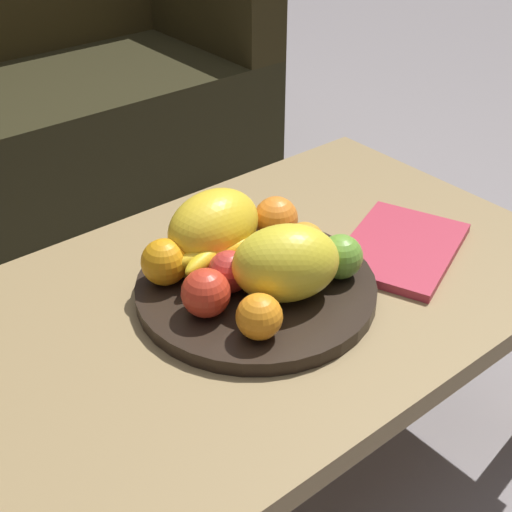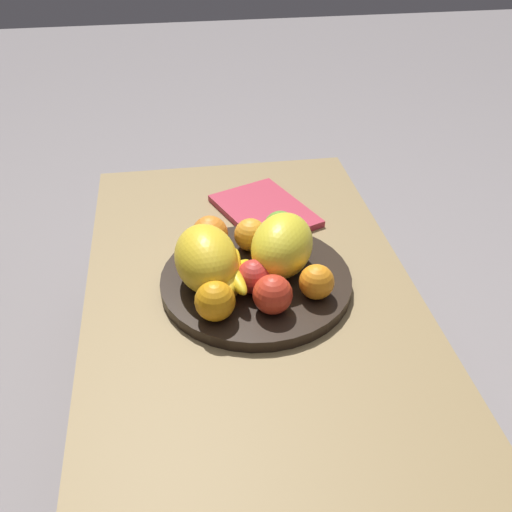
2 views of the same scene
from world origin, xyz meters
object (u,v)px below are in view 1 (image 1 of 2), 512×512
at_px(melon_large_front, 286,263).
at_px(banana_bunch, 218,260).
at_px(fruit_bowl, 256,288).
at_px(magazine, 401,248).
at_px(coffee_table, 235,322).
at_px(orange_back, 165,262).
at_px(orange_right, 304,243).
at_px(melon_smaller_beside, 214,227).
at_px(apple_left, 206,293).
at_px(apple_right, 228,271).
at_px(orange_front, 276,218).
at_px(apple_front, 340,257).
at_px(orange_left, 259,317).

bearing_deg(melon_large_front, banana_bunch, 113.04).
xyz_separation_m(fruit_bowl, magazine, (0.28, -0.06, -0.00)).
xyz_separation_m(coffee_table, orange_back, (-0.07, 0.08, 0.11)).
bearing_deg(magazine, orange_right, 139.23).
relative_size(melon_smaller_beside, orange_back, 2.26).
bearing_deg(melon_large_front, orange_back, 130.14).
height_order(coffee_table, melon_smaller_beside, melon_smaller_beside).
xyz_separation_m(melon_large_front, apple_left, (-0.12, 0.04, -0.02)).
relative_size(apple_right, banana_bunch, 0.42).
relative_size(orange_back, apple_right, 1.11).
distance_m(fruit_bowl, apple_left, 0.12).
height_order(melon_smaller_beside, banana_bunch, melon_smaller_beside).
height_order(orange_right, magazine, orange_right).
relative_size(orange_front, magazine, 0.31).
xyz_separation_m(melon_smaller_beside, apple_front, (0.12, -0.17, -0.02)).
bearing_deg(apple_front, orange_right, 103.84).
relative_size(coffee_table, melon_large_front, 7.08).
xyz_separation_m(orange_front, orange_right, (-0.01, -0.09, -0.00)).
xyz_separation_m(melon_large_front, banana_bunch, (-0.05, 0.11, -0.03)).
bearing_deg(orange_back, apple_right, -49.93).
relative_size(orange_right, apple_front, 0.97).
bearing_deg(banana_bunch, apple_left, -136.38).
height_order(orange_front, apple_left, orange_front).
relative_size(melon_smaller_beside, apple_front, 2.35).
relative_size(melon_large_front, melon_smaller_beside, 0.97).
relative_size(coffee_table, magazine, 4.70).
bearing_deg(fruit_bowl, melon_large_front, -76.03).
distance_m(fruit_bowl, apple_right, 0.07).
height_order(orange_right, orange_back, orange_back).
distance_m(banana_bunch, magazine, 0.34).
bearing_deg(melon_smaller_beside, orange_right, -43.52).
xyz_separation_m(orange_right, orange_back, (-0.21, 0.10, 0.00)).
height_order(orange_front, orange_back, orange_front).
bearing_deg(apple_right, orange_left, -106.27).
relative_size(coffee_table, apple_front, 16.17).
height_order(orange_right, apple_right, orange_right).
relative_size(apple_front, magazine, 0.29).
relative_size(coffee_table, apple_right, 17.38).
bearing_deg(melon_large_front, fruit_bowl, 103.97).
distance_m(orange_front, magazine, 0.23).
bearing_deg(apple_right, apple_front, -27.93).
bearing_deg(orange_front, orange_right, -97.86).
relative_size(fruit_bowl, orange_back, 5.14).
bearing_deg(banana_bunch, melon_smaller_beside, 59.56).
relative_size(melon_smaller_beside, orange_left, 2.50).
relative_size(melon_large_front, magazine, 0.66).
xyz_separation_m(melon_smaller_beside, apple_left, (-0.10, -0.11, -0.02)).
distance_m(orange_right, banana_bunch, 0.15).
xyz_separation_m(apple_front, apple_right, (-0.16, 0.09, -0.00)).
bearing_deg(orange_right, orange_left, -150.61).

